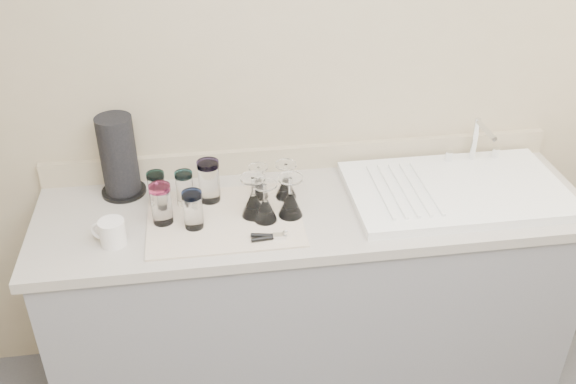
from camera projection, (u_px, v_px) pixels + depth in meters
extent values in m
cube|color=tan|center=(302.00, 87.00, 2.46)|extent=(3.50, 0.04, 2.50)
cube|color=slate|center=(312.00, 301.00, 2.64)|extent=(2.00, 0.60, 0.86)
cube|color=gray|center=(314.00, 210.00, 2.40)|extent=(2.06, 0.62, 0.04)
cube|color=white|center=(456.00, 190.00, 2.45)|extent=(0.82, 0.50, 0.03)
cylinder|color=silver|center=(475.00, 139.00, 2.58)|extent=(0.02, 0.02, 0.18)
cylinder|color=silver|center=(486.00, 130.00, 2.47)|extent=(0.02, 0.16, 0.02)
cylinder|color=silver|center=(449.00, 156.00, 2.60)|extent=(0.03, 0.03, 0.04)
cylinder|color=silver|center=(495.00, 153.00, 2.63)|extent=(0.03, 0.03, 0.04)
cube|color=beige|center=(225.00, 219.00, 2.31)|extent=(0.55, 0.42, 0.01)
cylinder|color=white|center=(157.00, 190.00, 2.36)|extent=(0.06, 0.06, 0.11)
cylinder|color=#208477|center=(155.00, 175.00, 2.32)|extent=(0.07, 0.07, 0.02)
cylinder|color=white|center=(185.00, 190.00, 2.36)|extent=(0.06, 0.06, 0.11)
cylinder|color=#3CB8BF|center=(183.00, 175.00, 2.33)|extent=(0.07, 0.07, 0.02)
cylinder|color=white|center=(209.00, 183.00, 2.37)|extent=(0.08, 0.08, 0.14)
cylinder|color=#6147A2|center=(208.00, 164.00, 2.33)|extent=(0.08, 0.08, 0.02)
cylinder|color=white|center=(162.00, 206.00, 2.25)|extent=(0.07, 0.07, 0.13)
cylinder|color=#E33983|center=(159.00, 188.00, 2.21)|extent=(0.08, 0.08, 0.02)
cylinder|color=white|center=(193.00, 212.00, 2.23)|extent=(0.07, 0.07, 0.12)
cylinder|color=blue|center=(192.00, 195.00, 2.19)|extent=(0.07, 0.07, 0.02)
cone|color=white|center=(259.00, 189.00, 2.41)|extent=(0.07, 0.07, 0.07)
cylinder|color=white|center=(258.00, 175.00, 2.38)|extent=(0.01, 0.01, 0.05)
cylinder|color=white|center=(258.00, 167.00, 2.37)|extent=(0.07, 0.07, 0.01)
cone|color=white|center=(286.00, 188.00, 2.41)|extent=(0.08, 0.08, 0.07)
cylinder|color=white|center=(286.00, 173.00, 2.37)|extent=(0.01, 0.01, 0.06)
cylinder|color=white|center=(286.00, 165.00, 2.36)|extent=(0.08, 0.08, 0.01)
cone|color=white|center=(265.00, 210.00, 2.28)|extent=(0.08, 0.08, 0.08)
cylinder|color=white|center=(265.00, 193.00, 2.24)|extent=(0.01, 0.01, 0.06)
cylinder|color=white|center=(265.00, 185.00, 2.22)|extent=(0.08, 0.08, 0.01)
cone|color=white|center=(290.00, 205.00, 2.30)|extent=(0.09, 0.09, 0.08)
cylinder|color=white|center=(290.00, 187.00, 2.26)|extent=(0.01, 0.01, 0.07)
cylinder|color=white|center=(290.00, 178.00, 2.24)|extent=(0.09, 0.09, 0.01)
cone|color=white|center=(254.00, 205.00, 2.30)|extent=(0.09, 0.09, 0.08)
cylinder|color=white|center=(253.00, 187.00, 2.26)|extent=(0.01, 0.01, 0.07)
cylinder|color=white|center=(253.00, 178.00, 2.24)|extent=(0.09, 0.09, 0.01)
cube|color=silver|center=(280.00, 236.00, 2.20)|extent=(0.05, 0.03, 0.02)
cylinder|color=black|center=(265.00, 238.00, 2.19)|extent=(0.10, 0.02, 0.02)
cylinder|color=black|center=(265.00, 235.00, 2.20)|extent=(0.10, 0.03, 0.02)
cylinder|color=silver|center=(113.00, 232.00, 2.17)|extent=(0.11, 0.11, 0.09)
torus|color=silver|center=(100.00, 231.00, 2.17)|extent=(0.07, 0.03, 0.07)
cylinder|color=black|center=(124.00, 191.00, 2.47)|extent=(0.17, 0.17, 0.01)
cylinder|color=black|center=(118.00, 155.00, 2.38)|extent=(0.14, 0.14, 0.30)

